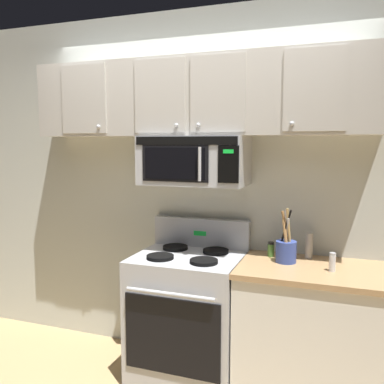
{
  "coord_description": "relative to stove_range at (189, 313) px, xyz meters",
  "views": [
    {
      "loc": [
        1.0,
        -2.29,
        1.7
      ],
      "look_at": [
        0.0,
        0.49,
        1.35
      ],
      "focal_mm": 38.85,
      "sensor_mm": 36.0,
      "label": 1
    }
  ],
  "objects": [
    {
      "name": "back_wall",
      "position": [
        0.0,
        0.37,
        0.88
      ],
      "size": [
        5.2,
        0.1,
        2.7
      ],
      "primitive_type": "cube",
      "color": "silver",
      "rests_on": "ground_plane"
    },
    {
      "name": "stove_range",
      "position": [
        0.0,
        0.0,
        0.0
      ],
      "size": [
        0.76,
        0.69,
        1.12
      ],
      "color": "#B7BABF",
      "rests_on": "ground_plane"
    },
    {
      "name": "over_range_microwave",
      "position": [
        -0.0,
        0.12,
        1.11
      ],
      "size": [
        0.76,
        0.43,
        0.35
      ],
      "color": "#B7BABF"
    },
    {
      "name": "upper_cabinets",
      "position": [
        -0.0,
        0.15,
        1.56
      ],
      "size": [
        2.5,
        0.36,
        0.55
      ],
      "color": "#BCB7AD"
    },
    {
      "name": "counter_segment",
      "position": [
        0.84,
        0.01,
        -0.02
      ],
      "size": [
        0.93,
        0.65,
        0.9
      ],
      "color": "white",
      "rests_on": "ground_plane"
    },
    {
      "name": "utensil_crock_blue",
      "position": [
        0.67,
        0.06,
        0.53
      ],
      "size": [
        0.14,
        0.14,
        0.37
      ],
      "color": "#384C9E",
      "rests_on": "counter_segment"
    },
    {
      "name": "salt_shaker",
      "position": [
        0.97,
        -0.04,
        0.49
      ],
      "size": [
        0.04,
        0.04,
        0.12
      ],
      "color": "white",
      "rests_on": "counter_segment"
    },
    {
      "name": "pepper_mill",
      "position": [
        0.81,
        0.22,
        0.52
      ],
      "size": [
        0.05,
        0.05,
        0.18
      ],
      "primitive_type": "cylinder",
      "color": "#B7B2A8",
      "rests_on": "counter_segment"
    },
    {
      "name": "spice_jar",
      "position": [
        0.55,
        0.18,
        0.48
      ],
      "size": [
        0.05,
        0.05,
        0.1
      ],
      "color": "#4C7F33",
      "rests_on": "counter_segment"
    }
  ]
}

